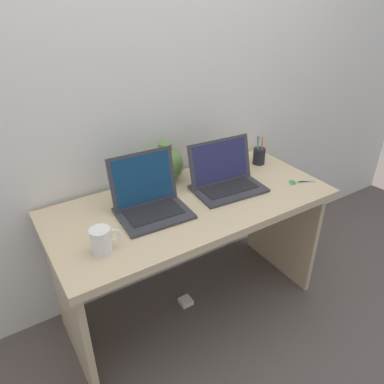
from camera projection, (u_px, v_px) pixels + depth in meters
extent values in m
plane|color=#564C47|center=(192.00, 305.00, 2.18)|extent=(6.00, 6.00, 0.00)
cube|color=silver|center=(153.00, 87.00, 1.85)|extent=(4.40, 0.04, 2.40)
cube|color=#D1B78C|center=(192.00, 204.00, 1.84)|extent=(1.41, 0.65, 0.04)
cube|color=#D1B78C|center=(70.00, 311.00, 1.71)|extent=(0.03, 0.55, 0.68)
cube|color=#D1B78C|center=(281.00, 223.00, 2.32)|extent=(0.03, 0.55, 0.68)
cube|color=#333338|center=(154.00, 213.00, 1.72)|extent=(0.33, 0.27, 0.01)
cube|color=black|center=(153.00, 212.00, 1.71)|extent=(0.26, 0.17, 0.00)
cube|color=#333338|center=(143.00, 179.00, 1.73)|extent=(0.32, 0.08, 0.25)
cube|color=navy|center=(143.00, 179.00, 1.73)|extent=(0.28, 0.07, 0.22)
cube|color=#333338|center=(228.00, 189.00, 1.92)|extent=(0.37, 0.26, 0.01)
cube|color=black|center=(228.00, 187.00, 1.91)|extent=(0.29, 0.16, 0.00)
cube|color=#333338|center=(220.00, 161.00, 1.93)|extent=(0.36, 0.09, 0.23)
cube|color=#23234C|center=(220.00, 161.00, 1.93)|extent=(0.32, 0.08, 0.20)
ellipsoid|color=#5B843D|center=(166.00, 164.00, 1.97)|extent=(0.19, 0.19, 0.18)
cylinder|color=#5B843D|center=(165.00, 147.00, 1.92)|extent=(0.07, 0.07, 0.04)
cylinder|color=white|center=(101.00, 241.00, 1.46)|extent=(0.08, 0.08, 0.11)
torus|color=white|center=(114.00, 235.00, 1.48)|extent=(0.06, 0.01, 0.06)
cylinder|color=black|center=(259.00, 156.00, 2.18)|extent=(0.07, 0.07, 0.09)
cylinder|color=#338CBF|center=(258.00, 148.00, 2.14)|extent=(0.01, 0.03, 0.14)
cylinder|color=#4CA566|center=(258.00, 149.00, 2.15)|extent=(0.01, 0.02, 0.13)
cylinder|color=orange|center=(258.00, 147.00, 2.16)|extent=(0.02, 0.01, 0.14)
cylinder|color=orange|center=(262.00, 148.00, 2.14)|extent=(0.02, 0.01, 0.15)
cube|color=#B7B7BC|center=(306.00, 182.00, 2.00)|extent=(0.10, 0.05, 0.00)
cube|color=#B7B7BC|center=(307.00, 182.00, 1.99)|extent=(0.09, 0.06, 0.00)
torus|color=#4CA566|center=(293.00, 183.00, 1.98)|extent=(0.03, 0.04, 0.01)
torus|color=#4CA566|center=(292.00, 182.00, 1.99)|extent=(0.03, 0.04, 0.01)
cube|color=white|center=(186.00, 301.00, 2.19)|extent=(0.07, 0.07, 0.03)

